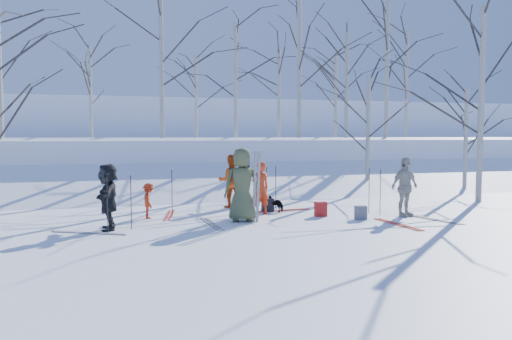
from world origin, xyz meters
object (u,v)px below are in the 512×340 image
object	(u,v)px
skier_red_north	(260,188)
skier_cream_east	(405,187)
skier_grey_west	(108,197)
backpack_red	(321,209)
skier_red_seated	(149,201)
dog	(276,204)
backpack_dark	(268,205)
skier_olive_center	(242,185)
backpack_grey	(361,213)
skier_redor_behind	(231,181)

from	to	relation	value
skier_red_north	skier_cream_east	xyz separation A→B (m)	(3.87, -1.43, 0.08)
skier_grey_west	backpack_red	distance (m)	5.87
skier_red_seated	dog	bearing A→B (deg)	-90.33
skier_red_north	dog	distance (m)	0.91
skier_red_north	dog	xyz separation A→B (m)	(0.61, 0.42, -0.53)
skier_red_north	backpack_dark	bearing A→B (deg)	-140.05
skier_cream_east	skier_grey_west	distance (m)	8.12
skier_cream_east	backpack_dark	distance (m)	4.04
skier_olive_center	backpack_dark	bearing A→B (deg)	-120.50
skier_red_seated	backpack_grey	distance (m)	5.89
skier_red_seated	skier_grey_west	bearing A→B (deg)	139.98
skier_red_seated	backpack_grey	world-z (taller)	skier_red_seated
skier_red_seated	dog	xyz separation A→B (m)	(3.79, 0.22, -0.25)
skier_olive_center	backpack_grey	distance (m)	3.37
skier_red_seated	backpack_dark	bearing A→B (deg)	-88.97
skier_red_north	skier_red_seated	world-z (taller)	skier_red_north
backpack_red	skier_grey_west	bearing A→B (deg)	-175.31
skier_grey_west	dog	bearing A→B (deg)	110.09
skier_red_north	backpack_grey	world-z (taller)	skier_red_north
skier_redor_behind	skier_olive_center	bearing A→B (deg)	92.95
skier_olive_center	backpack_dark	distance (m)	2.03
skier_grey_west	dog	world-z (taller)	skier_grey_west
skier_grey_west	skier_redor_behind	bearing A→B (deg)	129.00
skier_cream_east	backpack_red	size ratio (longest dim) A/B	4.07
skier_cream_east	backpack_dark	size ratio (longest dim) A/B	4.27
skier_cream_east	dog	world-z (taller)	skier_cream_east
skier_red_north	backpack_grey	xyz separation A→B (m)	(2.43, -1.56, -0.58)
skier_red_north	skier_grey_west	size ratio (longest dim) A/B	0.95
skier_red_north	backpack_red	distance (m)	1.84
backpack_grey	skier_red_north	bearing A→B (deg)	147.26
skier_redor_behind	skier_red_seated	xyz separation A→B (m)	(-2.68, -1.46, -0.36)
skier_red_seated	dog	world-z (taller)	skier_red_seated
skier_cream_east	skier_grey_west	bearing A→B (deg)	161.32
skier_olive_center	backpack_red	xyz separation A→B (m)	(2.36, 0.21, -0.78)
backpack_red	backpack_grey	distance (m)	1.16
skier_red_north	skier_red_seated	distance (m)	3.21
backpack_red	skier_red_north	bearing A→B (deg)	154.00
skier_olive_center	dog	xyz separation A→B (m)	(1.40, 1.40, -0.76)
skier_olive_center	backpack_red	distance (m)	2.50
dog	backpack_grey	bearing A→B (deg)	89.51
skier_red_north	backpack_grey	size ratio (longest dim) A/B	4.08
skier_olive_center	skier_red_seated	distance (m)	2.72
skier_grey_west	backpack_dark	distance (m)	4.97
skier_red_seated	skier_grey_west	size ratio (longest dim) A/B	0.61
backpack_grey	backpack_dark	world-z (taller)	backpack_dark
skier_red_north	skier_grey_west	xyz separation A→B (m)	(-4.24, -1.25, 0.04)
skier_red_north	skier_red_seated	xyz separation A→B (m)	(-3.19, 0.19, -0.28)
backpack_dark	skier_olive_center	bearing A→B (deg)	-128.30
skier_redor_behind	backpack_red	world-z (taller)	skier_redor_behind
skier_red_north	backpack_dark	size ratio (longest dim) A/B	3.87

